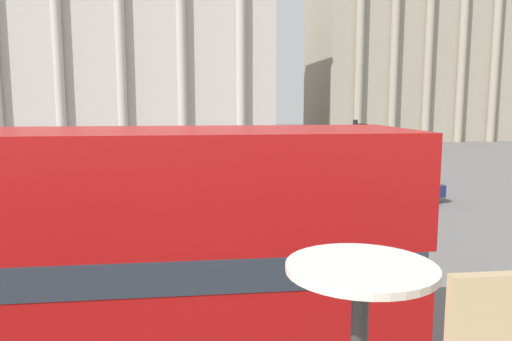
# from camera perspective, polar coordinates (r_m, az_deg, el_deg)

# --- Properties ---
(double_decker_bus) EXTENTS (11.49, 2.63, 4.22)m
(double_decker_bus) POSITION_cam_1_polar(r_m,az_deg,el_deg) (8.03, -25.89, -9.38)
(double_decker_bus) COLOR black
(double_decker_bus) RESTS_ON ground_plane
(cafe_dining_table) EXTENTS (0.60, 0.60, 0.73)m
(cafe_dining_table) POSITION_cam_1_polar(r_m,az_deg,el_deg) (2.11, 11.79, -15.50)
(cafe_dining_table) COLOR #2D2D30
(cafe_dining_table) RESTS_ON cafe_floor_slab
(plaza_building_left) EXTENTS (35.38, 13.88, 18.20)m
(plaza_building_left) POSITION_cam_1_polar(r_m,az_deg,el_deg) (55.87, -17.11, 12.17)
(plaza_building_left) COLOR #BCB2A8
(plaza_building_left) RESTS_ON ground_plane
(plaza_building_right) EXTENTS (30.38, 15.41, 20.79)m
(plaza_building_right) POSITION_cam_1_polar(r_m,az_deg,el_deg) (68.55, 19.42, 12.30)
(plaza_building_right) COLOR #A39984
(plaza_building_right) RESTS_ON ground_plane
(traffic_light_near) EXTENTS (0.42, 0.24, 4.16)m
(traffic_light_near) POSITION_cam_1_polar(r_m,az_deg,el_deg) (12.90, 11.41, -0.80)
(traffic_light_near) COLOR black
(traffic_light_near) RESTS_ON ground_plane
(traffic_light_mid) EXTENTS (0.42, 0.24, 3.56)m
(traffic_light_mid) POSITION_cam_1_polar(r_m,az_deg,el_deg) (18.86, 14.76, 0.70)
(traffic_light_mid) COLOR black
(traffic_light_mid) RESTS_ON ground_plane
(car_navy) EXTENTS (4.20, 1.93, 1.35)m
(car_navy) POSITION_cam_1_polar(r_m,az_deg,el_deg) (23.99, 15.41, -1.78)
(car_navy) COLOR black
(car_navy) RESTS_ON ground_plane
(car_white) EXTENTS (4.20, 1.93, 1.35)m
(car_white) POSITION_cam_1_polar(r_m,az_deg,el_deg) (17.03, -3.38, -5.41)
(car_white) COLOR black
(car_white) RESTS_ON ground_plane
(pedestrian_grey) EXTENTS (0.32, 0.32, 1.77)m
(pedestrian_grey) POSITION_cam_1_polar(r_m,az_deg,el_deg) (30.78, -13.15, 0.99)
(pedestrian_grey) COLOR #282B33
(pedestrian_grey) RESTS_ON ground_plane
(pedestrian_white) EXTENTS (0.32, 0.32, 1.83)m
(pedestrian_white) POSITION_cam_1_polar(r_m,az_deg,el_deg) (26.62, -15.16, -0.04)
(pedestrian_white) COLOR #282B33
(pedestrian_white) RESTS_ON ground_plane
(pedestrian_blue) EXTENTS (0.32, 0.32, 1.71)m
(pedestrian_blue) POSITION_cam_1_polar(r_m,az_deg,el_deg) (23.05, 4.71, -1.19)
(pedestrian_blue) COLOR #282B33
(pedestrian_blue) RESTS_ON ground_plane
(pedestrian_olive) EXTENTS (0.32, 0.32, 1.75)m
(pedestrian_olive) POSITION_cam_1_polar(r_m,az_deg,el_deg) (19.96, -16.06, -2.81)
(pedestrian_olive) COLOR #282B33
(pedestrian_olive) RESTS_ON ground_plane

